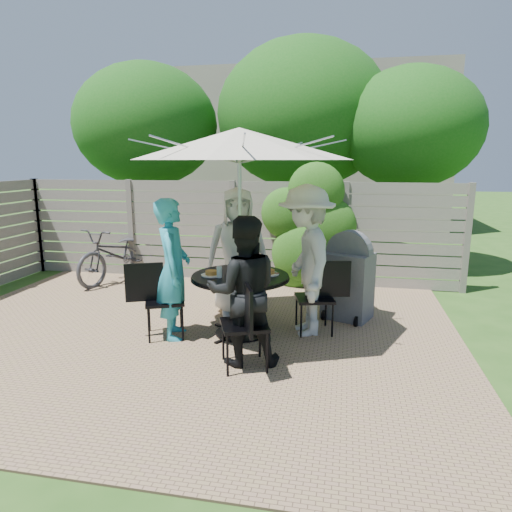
% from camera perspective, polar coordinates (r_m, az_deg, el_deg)
% --- Properties ---
extents(backyard_envelope, '(60.00, 60.00, 5.00)m').
position_cam_1_polar(backyard_envelope, '(15.41, 4.16, 13.39)').
color(backyard_envelope, '#2B541A').
rests_on(backyard_envelope, ground).
extents(patio_table, '(1.50, 1.50, 0.80)m').
position_cam_1_polar(patio_table, '(5.78, -1.96, -4.70)').
color(patio_table, black).
rests_on(patio_table, ground).
extents(umbrella, '(3.28, 3.28, 2.58)m').
position_cam_1_polar(umbrella, '(5.54, -2.10, 13.83)').
color(umbrella, silver).
rests_on(umbrella, ground).
extents(chair_back, '(0.58, 0.74, 0.98)m').
position_cam_1_polar(chair_back, '(6.78, -2.30, -4.49)').
color(chair_back, black).
rests_on(chair_back, ground).
extents(person_back, '(1.02, 0.81, 1.84)m').
position_cam_1_polar(person_back, '(6.50, -2.30, 0.48)').
color(person_back, silver).
rests_on(person_back, ground).
extents(chair_left, '(0.75, 0.62, 0.98)m').
position_cam_1_polar(chair_left, '(5.90, -11.44, -7.26)').
color(chair_left, black).
rests_on(chair_left, ground).
extents(person_left, '(0.58, 0.73, 1.76)m').
position_cam_1_polar(person_left, '(5.72, -10.32, -1.68)').
color(person_left, teal).
rests_on(person_left, ground).
extents(chair_front, '(0.62, 0.76, 1.00)m').
position_cam_1_polar(chair_front, '(4.96, -1.43, -10.74)').
color(chair_front, black).
rests_on(chair_front, ground).
extents(person_front, '(0.94, 0.82, 1.65)m').
position_cam_1_polar(person_front, '(4.91, -1.57, -4.48)').
color(person_front, black).
rests_on(person_front, ground).
extents(chair_right, '(0.73, 0.56, 0.95)m').
position_cam_1_polar(chair_right, '(5.98, 7.41, -6.92)').
color(chair_right, black).
rests_on(chair_right, ground).
extents(person_right, '(1.02, 1.39, 1.92)m').
position_cam_1_polar(person_right, '(5.77, 6.27, -0.65)').
color(person_right, silver).
rests_on(person_right, ground).
extents(plate_back, '(0.26, 0.26, 0.06)m').
position_cam_1_polar(plate_back, '(6.06, -2.13, -1.33)').
color(plate_back, white).
rests_on(plate_back, patio_table).
extents(plate_left, '(0.26, 0.26, 0.06)m').
position_cam_1_polar(plate_left, '(5.71, -5.60, -2.21)').
color(plate_left, white).
rests_on(plate_left, patio_table).
extents(plate_front, '(0.26, 0.26, 0.06)m').
position_cam_1_polar(plate_front, '(5.36, -1.82, -3.09)').
color(plate_front, white).
rests_on(plate_front, patio_table).
extents(plate_right, '(0.26, 0.26, 0.06)m').
position_cam_1_polar(plate_right, '(5.74, 1.61, -2.09)').
color(plate_right, white).
rests_on(plate_right, patio_table).
extents(glass_back, '(0.07, 0.07, 0.14)m').
position_cam_1_polar(glass_back, '(5.95, -3.10, -1.14)').
color(glass_back, silver).
rests_on(glass_back, patio_table).
extents(glass_left, '(0.07, 0.07, 0.14)m').
position_cam_1_polar(glass_left, '(5.59, -4.60, -2.01)').
color(glass_left, silver).
rests_on(glass_left, patio_table).
extents(glass_front, '(0.07, 0.07, 0.14)m').
position_cam_1_polar(glass_front, '(5.45, -0.77, -2.33)').
color(glass_front, silver).
rests_on(glass_front, patio_table).
extents(glass_right, '(0.07, 0.07, 0.14)m').
position_cam_1_polar(glass_right, '(5.82, 0.52, -1.42)').
color(glass_right, silver).
rests_on(glass_right, patio_table).
extents(syrup_jug, '(0.09, 0.09, 0.16)m').
position_cam_1_polar(syrup_jug, '(5.74, -2.61, -1.50)').
color(syrup_jug, '#59280C').
rests_on(syrup_jug, patio_table).
extents(coffee_cup, '(0.08, 0.08, 0.12)m').
position_cam_1_polar(coffee_cup, '(5.92, -1.11, -1.28)').
color(coffee_cup, '#C6B293').
rests_on(coffee_cup, patio_table).
extents(bicycle, '(1.18, 2.05, 1.02)m').
position_cam_1_polar(bicycle, '(8.80, -16.81, 0.28)').
color(bicycle, '#333338').
rests_on(bicycle, ground).
extents(bbq_grill, '(0.75, 0.67, 1.27)m').
position_cam_1_polar(bbq_grill, '(6.49, 11.45, -2.89)').
color(bbq_grill, '#5A5A5F').
rests_on(bbq_grill, ground).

